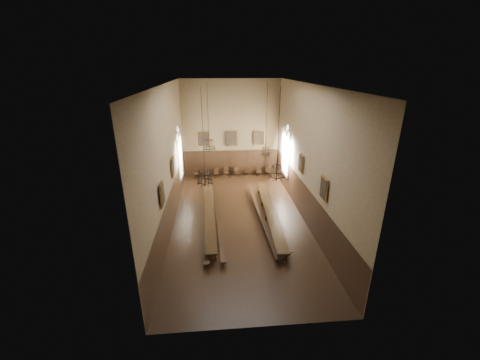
{
  "coord_description": "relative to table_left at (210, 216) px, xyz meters",
  "views": [
    {
      "loc": [
        -1.51,
        -17.96,
        10.01
      ],
      "look_at": [
        0.18,
        1.5,
        2.41
      ],
      "focal_mm": 22.0,
      "sensor_mm": 36.0,
      "label": 1
    }
  ],
  "objects": [
    {
      "name": "bench_right_outer",
      "position": [
        4.56,
        0.21,
        -0.11
      ],
      "size": [
        0.53,
        9.74,
        0.44
      ],
      "rotation": [
        0.0,
        0.0,
        -0.02
      ],
      "color": "black",
      "rests_on": "floor"
    },
    {
      "name": "wall_back",
      "position": [
        2.05,
        8.98,
        4.11
      ],
      "size": [
        9.0,
        0.02,
        9.0
      ],
      "primitive_type": "cube",
      "color": "#776349",
      "rests_on": "ground"
    },
    {
      "name": "window_left",
      "position": [
        -2.38,
        5.47,
        3.01
      ],
      "size": [
        0.2,
        2.2,
        4.6
      ],
      "primitive_type": null,
      "color": "white",
      "rests_on": "wall_left"
    },
    {
      "name": "table_left",
      "position": [
        0.0,
        0.0,
        0.0
      ],
      "size": [
        0.99,
        9.91,
        0.77
      ],
      "rotation": [
        0.0,
        0.0,
        0.03
      ],
      "color": "black",
      "rests_on": "floor"
    },
    {
      "name": "portrait_back_0",
      "position": [
        -0.55,
        8.85,
        3.31
      ],
      "size": [
        1.1,
        0.12,
        1.4
      ],
      "color": "#A67027",
      "rests_on": "wall_back"
    },
    {
      "name": "portrait_left_1",
      "position": [
        -2.33,
        -3.53,
        3.31
      ],
      "size": [
        0.12,
        1.0,
        1.3
      ],
      "color": "#A67027",
      "rests_on": "wall_left"
    },
    {
      "name": "floor",
      "position": [
        2.05,
        -0.03,
        -0.4
      ],
      "size": [
        9.0,
        18.0,
        0.02
      ],
      "primitive_type": "cube",
      "color": "black",
      "rests_on": "ground"
    },
    {
      "name": "portrait_left_0",
      "position": [
        -2.33,
        0.97,
        3.31
      ],
      "size": [
        0.12,
        1.0,
        1.3
      ],
      "color": "#A67027",
      "rests_on": "wall_left"
    },
    {
      "name": "wall_left",
      "position": [
        -2.46,
        -0.03,
        4.11
      ],
      "size": [
        0.02,
        18.0,
        9.0
      ],
      "primitive_type": "cube",
      "color": "#776349",
      "rests_on": "ground"
    },
    {
      "name": "chair_5",
      "position": [
        3.54,
        8.53,
        -0.1
      ],
      "size": [
        0.5,
        0.5,
        0.94
      ],
      "rotation": [
        0.0,
        0.0,
        -0.24
      ],
      "color": "black",
      "rests_on": "floor"
    },
    {
      "name": "wall_right",
      "position": [
        6.56,
        -0.03,
        4.11
      ],
      "size": [
        0.02,
        18.0,
        9.0
      ],
      "primitive_type": "cube",
      "color": "#776349",
      "rests_on": "ground"
    },
    {
      "name": "chair_2",
      "position": [
        0.58,
        8.47,
        -0.12
      ],
      "size": [
        0.46,
        0.46,
        0.87
      ],
      "rotation": [
        0.0,
        0.0,
        0.24
      ],
      "color": "black",
      "rests_on": "floor"
    },
    {
      "name": "chandelier_front_left",
      "position": [
        -0.1,
        -2.32,
        3.84
      ],
      "size": [
        0.86,
        0.86,
        5.28
      ],
      "color": "black",
      "rests_on": "ceiling"
    },
    {
      "name": "chair_6",
      "position": [
        4.65,
        8.57,
        -0.09
      ],
      "size": [
        0.5,
        0.5,
        0.96
      ],
      "rotation": [
        0.0,
        0.0,
        0.21
      ],
      "color": "black",
      "rests_on": "floor"
    },
    {
      "name": "chair_7",
      "position": [
        5.54,
        8.47,
        -0.08
      ],
      "size": [
        0.56,
        0.56,
        1.02
      ],
      "rotation": [
        0.0,
        0.0,
        0.28
      ],
      "color": "black",
      "rests_on": "floor"
    },
    {
      "name": "portrait_back_1",
      "position": [
        2.05,
        8.85,
        3.31
      ],
      "size": [
        1.1,
        0.12,
        1.4
      ],
      "color": "#A67027",
      "rests_on": "wall_back"
    },
    {
      "name": "chair_3",
      "position": [
        1.57,
        8.47,
        -0.08
      ],
      "size": [
        0.55,
        0.55,
        1.03
      ],
      "rotation": [
        0.0,
        0.0,
        0.25
      ],
      "color": "black",
      "rests_on": "floor"
    },
    {
      "name": "portrait_right_1",
      "position": [
        6.43,
        -3.53,
        3.31
      ],
      "size": [
        0.12,
        1.0,
        1.3
      ],
      "color": "#A67027",
      "rests_on": "wall_right"
    },
    {
      "name": "bench_left_inner",
      "position": [
        0.61,
        -0.17,
        -0.09
      ],
      "size": [
        0.65,
        10.17,
        0.46
      ],
      "rotation": [
        0.0,
        0.0,
        0.03
      ],
      "color": "black",
      "rests_on": "floor"
    },
    {
      "name": "wall_front",
      "position": [
        2.05,
        -9.04,
        4.11
      ],
      "size": [
        9.0,
        0.02,
        9.0
      ],
      "primitive_type": "cube",
      "color": "#776349",
      "rests_on": "ground"
    },
    {
      "name": "chandelier_back_left",
      "position": [
        0.11,
        2.66,
        4.4
      ],
      "size": [
        0.9,
        0.9,
        4.67
      ],
      "color": "black",
      "rests_on": "ceiling"
    },
    {
      "name": "portrait_back_2",
      "position": [
        4.65,
        8.85,
        3.31
      ],
      "size": [
        1.1,
        0.12,
        1.4
      ],
      "color": "#A67027",
      "rests_on": "wall_back"
    },
    {
      "name": "bench_left_outer",
      "position": [
        -0.43,
        -0.09,
        -0.08
      ],
      "size": [
        0.99,
        10.58,
        0.48
      ],
      "rotation": [
        0.0,
        0.0,
        0.06
      ],
      "color": "black",
      "rests_on": "floor"
    },
    {
      "name": "bench_right_inner",
      "position": [
        3.52,
        -0.12,
        -0.09
      ],
      "size": [
        0.67,
        10.29,
        0.46
      ],
      "rotation": [
        0.0,
        0.0,
        0.03
      ],
      "color": "black",
      "rests_on": "floor"
    },
    {
      "name": "chair_1",
      "position": [
        -0.36,
        8.45,
        -0.11
      ],
      "size": [
        0.42,
        0.42,
        0.91
      ],
      "rotation": [
        0.0,
        0.0,
        -0.04
      ],
      "color": "black",
      "rests_on": "floor"
    },
    {
      "name": "ceiling",
      "position": [
        2.05,
        -0.03,
        8.62
      ],
      "size": [
        9.0,
        18.0,
        0.02
      ],
      "primitive_type": "cube",
      "color": "black",
      "rests_on": "ground"
    },
    {
      "name": "chair_0",
      "position": [
        -1.34,
        8.46,
        -0.1
      ],
      "size": [
        0.49,
        0.49,
        0.95
      ],
      "rotation": [
        0.0,
        0.0,
        0.19
      ],
      "color": "black",
      "rests_on": "floor"
    },
    {
      "name": "table_right",
      "position": [
        4.13,
        -0.24,
        0.01
      ],
      "size": [
        1.04,
        10.09,
        0.79
      ],
      "rotation": [
        0.0,
        0.0,
        -0.03
      ],
      "color": "black",
      "rests_on": "floor"
    },
    {
      "name": "chandelier_front_right",
      "position": [
        4.05,
        -2.12,
        3.94
      ],
      "size": [
        0.9,
        0.9,
        5.15
      ],
      "color": "black",
      "rests_on": "ceiling"
    },
    {
      "name": "wainscot_panelling",
      "position": [
        2.05,
        -0.03,
        0.86
      ],
      "size": [
        9.0,
        18.0,
        2.5
      ],
      "primitive_type": null,
      "color": "black",
      "rests_on": "floor"
    },
    {
      "name": "chandelier_back_right",
      "position": [
        4.25,
        2.84,
        3.85
      ],
      "size": [
        0.8,
        0.8,
        5.29
      ],
      "color": "black",
      "rests_on": "ceiling"
    },
    {
      "name": "chair_4",
      "position": [
        2.55,
        8.48,
        -0.1
      ],
      "size": [
        0.52,
        0.52,
        0.94
      ],
      "rotation": [
        0.0,
        0.0,
        0.31
      ],
      "color": "black",
      "rests_on": "floor"
    },
    {
      "name": "portrait_right_0",
      "position": [
        6.43,
        0.97,
        3.31
      ],
      "size": [
        0.12,
        1.0,
        1.3
      ],
      "color": "#A67027",
      "rests_on": "wall_right"
    },
    {
      "name": "window_right",
      "position": [
        6.48,
        5.47,
        3.01
      ],
      "size": [
        0.2,
        2.2,
        4.6
      ],
      "primitive_type": null,
      "color": "white",
      "rests_on": "wall_right"
    }
  ]
}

